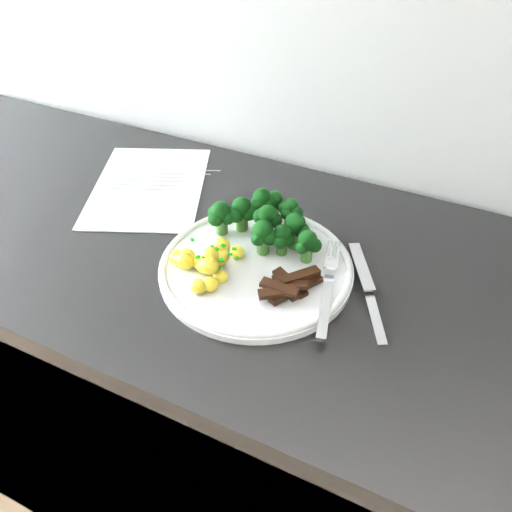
# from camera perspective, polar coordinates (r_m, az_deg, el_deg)

# --- Properties ---
(counter) EXTENTS (2.40, 0.60, 0.90)m
(counter) POSITION_cam_1_polar(r_m,az_deg,el_deg) (1.20, -4.12, -15.54)
(counter) COLOR black
(counter) RESTS_ON ground
(recipe_paper) EXTENTS (0.31, 0.36, 0.00)m
(recipe_paper) POSITION_cam_1_polar(r_m,az_deg,el_deg) (1.03, -11.96, 7.72)
(recipe_paper) COLOR white
(recipe_paper) RESTS_ON counter
(plate) EXTENTS (0.31, 0.31, 0.02)m
(plate) POSITION_cam_1_polar(r_m,az_deg,el_deg) (0.81, 0.00, -1.14)
(plate) COLOR white
(plate) RESTS_ON counter
(broccoli) EXTENTS (0.20, 0.14, 0.07)m
(broccoli) POSITION_cam_1_polar(r_m,az_deg,el_deg) (0.84, 1.28, 4.10)
(broccoli) COLOR #356623
(broccoli) RESTS_ON plate
(potatoes) EXTENTS (0.12, 0.13, 0.04)m
(potatoes) POSITION_cam_1_polar(r_m,az_deg,el_deg) (0.79, -5.79, -0.69)
(potatoes) COLOR yellow
(potatoes) RESTS_ON plate
(beef_strips) EXTENTS (0.08, 0.10, 0.02)m
(beef_strips) POSITION_cam_1_polar(r_m,az_deg,el_deg) (0.76, 3.77, -3.36)
(beef_strips) COLOR black
(beef_strips) RESTS_ON plate
(fork) EXTENTS (0.07, 0.21, 0.02)m
(fork) POSITION_cam_1_polar(r_m,az_deg,el_deg) (0.76, 8.05, -3.84)
(fork) COLOR silver
(fork) RESTS_ON plate
(knife) EXTENTS (0.11, 0.20, 0.02)m
(knife) POSITION_cam_1_polar(r_m,az_deg,el_deg) (0.77, 12.78, -5.10)
(knife) COLOR silver
(knife) RESTS_ON plate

